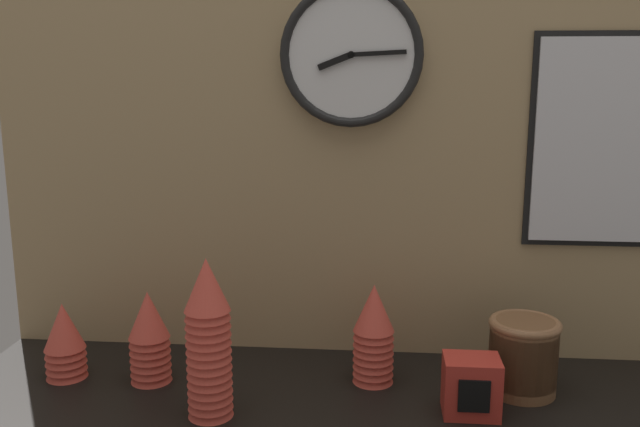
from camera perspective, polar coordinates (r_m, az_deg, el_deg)
ground_plane at (r=134.90cm, az=2.91°, el=-16.39°), size 160.00×56.00×4.00cm
wall_tiled_back at (r=145.87cm, az=3.54°, el=8.13°), size 160.00×3.00×105.00cm
cup_stack_left at (r=142.84cm, az=-14.17°, el=-10.02°), size 8.31×8.31×18.99cm
cup_stack_center_left at (r=124.91cm, az=-9.38°, el=-10.35°), size 8.31×8.31×29.85cm
cup_stack_center_right at (r=138.42cm, az=4.53°, el=-10.06°), size 8.31×8.31×20.54cm
cup_stack_far_left at (r=150.21cm, az=-20.71°, el=-9.98°), size 8.31×8.31×15.89cm
bowl_stack_right at (r=140.50cm, az=16.74°, el=-11.29°), size 13.84×13.84×14.93cm
wall_clock at (r=142.70cm, az=2.66°, el=13.21°), size 29.63×2.70×29.63cm
menu_board at (r=152.95cm, az=24.83°, el=5.51°), size 41.82×1.32×44.19cm
napkin_dispenser at (r=130.73cm, az=12.61°, el=-14.00°), size 10.22×8.25×10.82cm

